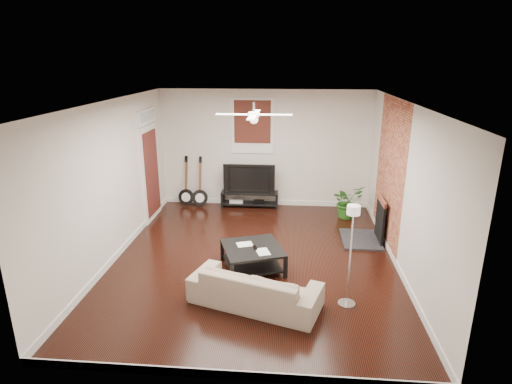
# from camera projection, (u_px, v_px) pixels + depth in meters

# --- Properties ---
(room) EXTENTS (5.01, 6.01, 2.81)m
(room) POSITION_uv_depth(u_px,v_px,m) (254.00, 185.00, 7.16)
(room) COLOR black
(room) RESTS_ON ground
(brick_accent) EXTENTS (0.02, 2.20, 2.80)m
(brick_accent) POSITION_uv_depth(u_px,v_px,m) (390.00, 173.00, 7.91)
(brick_accent) COLOR brown
(brick_accent) RESTS_ON floor
(fireplace) EXTENTS (0.80, 1.10, 0.92)m
(fireplace) POSITION_uv_depth(u_px,v_px,m) (370.00, 219.00, 8.22)
(fireplace) COLOR black
(fireplace) RESTS_ON floor
(window_back) EXTENTS (1.00, 0.06, 1.30)m
(window_back) POSITION_uv_depth(u_px,v_px,m) (252.00, 126.00, 9.84)
(window_back) COLOR #401B11
(window_back) RESTS_ON wall_back
(door_left) EXTENTS (0.08, 1.00, 2.50)m
(door_left) POSITION_uv_depth(u_px,v_px,m) (150.00, 164.00, 9.21)
(door_left) COLOR white
(door_left) RESTS_ON wall_left
(tv_stand) EXTENTS (1.37, 0.37, 0.38)m
(tv_stand) POSITION_uv_depth(u_px,v_px,m) (250.00, 199.00, 10.20)
(tv_stand) COLOR black
(tv_stand) RESTS_ON floor
(tv) EXTENTS (1.23, 0.16, 0.71)m
(tv) POSITION_uv_depth(u_px,v_px,m) (250.00, 178.00, 10.05)
(tv) COLOR black
(tv) RESTS_ON tv_stand
(coffee_table) EXTENTS (1.22, 1.22, 0.40)m
(coffee_table) POSITION_uv_depth(u_px,v_px,m) (252.00, 258.00, 7.20)
(coffee_table) COLOR black
(coffee_table) RESTS_ON floor
(sofa) EXTENTS (2.05, 1.31, 0.56)m
(sofa) POSITION_uv_depth(u_px,v_px,m) (255.00, 287.00, 6.12)
(sofa) COLOR #C8B496
(sofa) RESTS_ON floor
(floor_lamp) EXTENTS (0.32, 0.32, 1.56)m
(floor_lamp) POSITION_uv_depth(u_px,v_px,m) (350.00, 257.00, 5.95)
(floor_lamp) COLOR silver
(floor_lamp) RESTS_ON floor
(potted_plant) EXTENTS (0.91, 0.89, 0.77)m
(potted_plant) POSITION_uv_depth(u_px,v_px,m) (347.00, 202.00, 9.46)
(potted_plant) COLOR #26601B
(potted_plant) RESTS_ON floor
(guitar_left) EXTENTS (0.41, 0.31, 1.24)m
(guitar_left) POSITION_uv_depth(u_px,v_px,m) (185.00, 181.00, 10.16)
(guitar_left) COLOR black
(guitar_left) RESTS_ON floor
(guitar_right) EXTENTS (0.38, 0.27, 1.24)m
(guitar_right) POSITION_uv_depth(u_px,v_px,m) (199.00, 182.00, 10.11)
(guitar_right) COLOR black
(guitar_right) RESTS_ON floor
(ceiling_fan) EXTENTS (1.24, 1.24, 0.32)m
(ceiling_fan) POSITION_uv_depth(u_px,v_px,m) (254.00, 115.00, 6.80)
(ceiling_fan) COLOR white
(ceiling_fan) RESTS_ON ceiling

